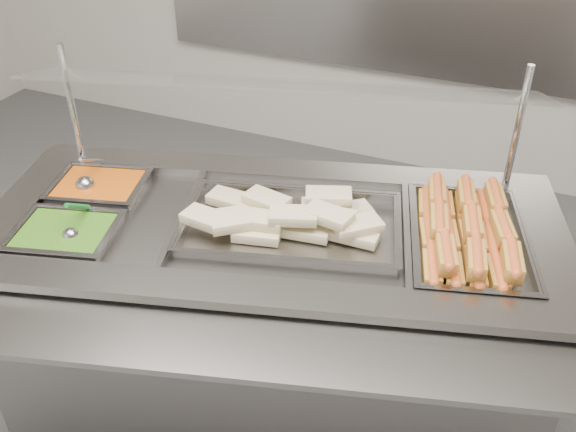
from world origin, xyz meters
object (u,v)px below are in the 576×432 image
at_px(pan_hotdogs, 468,246).
at_px(sneeze_guard, 281,89).
at_px(steam_counter, 274,323).
at_px(ladle, 86,184).
at_px(pan_wraps, 291,229).
at_px(serving_spoon, 72,230).

bearing_deg(pan_hotdogs, sneeze_guard, 176.44).
height_order(steam_counter, ladle, ladle).
relative_size(pan_wraps, ladle, 3.97).
relative_size(pan_hotdogs, ladle, 3.24).
xyz_separation_m(steam_counter, serving_spoon, (-0.52, -0.29, 0.44)).
bearing_deg(pan_wraps, ladle, -174.23).
bearing_deg(steam_counter, ladle, -175.08).
bearing_deg(serving_spoon, pan_hotdogs, 22.61).
bearing_deg(serving_spoon, pan_wraps, 28.24).
relative_size(ladle, serving_spoon, 1.10).
distance_m(steam_counter, serving_spoon, 0.74).
distance_m(steam_counter, ladle, 0.79).
xyz_separation_m(pan_wraps, serving_spoon, (-0.58, -0.31, 0.03)).
xyz_separation_m(pan_hotdogs, ladle, (-1.23, -0.22, 0.05)).
height_order(sneeze_guard, pan_hotdogs, sneeze_guard).
bearing_deg(pan_wraps, pan_hotdogs, 15.72).
bearing_deg(sneeze_guard, steam_counter, -74.28).
bearing_deg(serving_spoon, steam_counter, 29.41).
xyz_separation_m(sneeze_guard, pan_wraps, (0.11, -0.18, -0.37)).
relative_size(sneeze_guard, ladle, 8.69).
distance_m(steam_counter, pan_hotdogs, 0.71).
bearing_deg(pan_wraps, sneeze_guard, 121.07).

